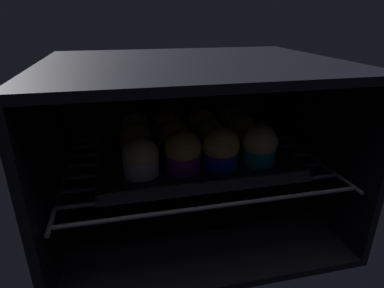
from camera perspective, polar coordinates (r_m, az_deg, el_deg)
oven_cavity at (r=73.83cm, az=-0.61°, el=0.88°), size 59.00×47.00×37.00cm
oven_rack at (r=71.37cm, az=0.13°, el=-2.88°), size 54.80×42.00×0.80cm
baking_tray at (r=71.56cm, az=0.00°, el=-1.86°), size 40.42×32.36×2.20cm
muffin_row0_col0 at (r=61.19cm, az=-9.22°, el=-2.53°), size 7.04×7.04×7.54cm
muffin_row0_col1 at (r=62.04cm, az=-1.65°, el=-1.47°), size 7.21×7.21×8.24cm
muffin_row0_col2 at (r=63.66cm, az=5.20°, el=-0.80°), size 7.48×7.48×8.46cm
muffin_row0_col3 at (r=66.30cm, az=12.03°, el=-0.25°), size 7.29×7.29×8.85cm
muffin_row1_col0 at (r=68.30cm, az=-10.03°, el=0.32°), size 6.81×6.81×7.87cm
muffin_row1_col1 at (r=69.25cm, az=-3.20°, el=0.85°), size 6.81×6.81×7.67cm
muffin_row1_col2 at (r=71.45cm, az=3.32°, el=1.23°), size 6.81×6.81×7.36cm
muffin_row1_col3 at (r=73.44cm, az=8.93°, el=1.89°), size 6.81×6.81×8.05cm
muffin_row2_col0 at (r=75.84cm, az=-10.13°, el=2.38°), size 6.94×6.94×7.63cm
muffin_row2_col1 at (r=76.51cm, az=-4.46°, el=2.86°), size 6.81×6.81×7.55cm
muffin_row2_col2 at (r=78.57cm, az=1.79°, el=3.34°), size 7.07×7.07×7.42cm
muffin_row2_col3 at (r=80.43cm, az=6.89°, el=3.78°), size 7.06×7.06×8.09cm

